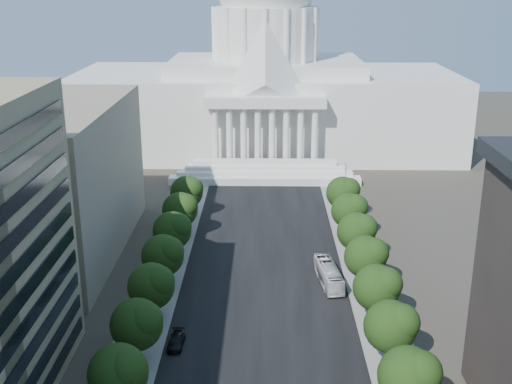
{
  "coord_description": "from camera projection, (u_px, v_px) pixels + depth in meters",
  "views": [
    {
      "loc": [
        0.27,
        -20.32,
        52.68
      ],
      "look_at": [
        -1.41,
        85.99,
        17.51
      ],
      "focal_mm": 45.0,
      "sensor_mm": 36.0,
      "label": 1
    }
  ],
  "objects": [
    {
      "name": "road_asphalt",
      "position": [
        264.0,
        273.0,
        121.28
      ],
      "size": [
        30.0,
        260.0,
        0.01
      ],
      "primitive_type": "cube",
      "color": "black",
      "rests_on": "ground"
    },
    {
      "name": "sidewalk_left",
      "position": [
        164.0,
        272.0,
        121.56
      ],
      "size": [
        8.0,
        260.0,
        0.02
      ],
      "primitive_type": "cube",
      "color": "gray",
      "rests_on": "ground"
    },
    {
      "name": "sidewalk_right",
      "position": [
        364.0,
        274.0,
        120.99
      ],
      "size": [
        8.0,
        260.0,
        0.02
      ],
      "primitive_type": "cube",
      "color": "gray",
      "rests_on": "ground"
    },
    {
      "name": "capitol",
      "position": [
        265.0,
        88.0,
        205.07
      ],
      "size": [
        120.0,
        56.0,
        73.0
      ],
      "color": "white",
      "rests_on": "ground"
    },
    {
      "name": "office_block_left_far",
      "position": [
        22.0,
        181.0,
        126.78
      ],
      "size": [
        38.0,
        52.0,
        30.0
      ],
      "primitive_type": "cube",
      "color": "gray",
      "rests_on": "ground"
    },
    {
      "name": "tree_l_d",
      "position": [
        120.0,
        372.0,
        79.46
      ],
      "size": [
        7.79,
        7.6,
        9.97
      ],
      "color": "#33261C",
      "rests_on": "ground"
    },
    {
      "name": "tree_l_e",
      "position": [
        139.0,
        323.0,
        90.85
      ],
      "size": [
        7.79,
        7.6,
        9.97
      ],
      "color": "#33261C",
      "rests_on": "ground"
    },
    {
      "name": "tree_l_f",
      "position": [
        153.0,
        285.0,
        102.25
      ],
      "size": [
        7.79,
        7.6,
        9.97
      ],
      "color": "#33261C",
      "rests_on": "ground"
    },
    {
      "name": "tree_l_g",
      "position": [
        164.0,
        255.0,
        113.64
      ],
      "size": [
        7.79,
        7.6,
        9.97
      ],
      "color": "#33261C",
      "rests_on": "ground"
    },
    {
      "name": "tree_l_h",
      "position": [
        174.0,
        230.0,
        125.03
      ],
      "size": [
        7.79,
        7.6,
        9.97
      ],
      "color": "#33261C",
      "rests_on": "ground"
    },
    {
      "name": "tree_l_i",
      "position": [
        181.0,
        209.0,
        136.42
      ],
      "size": [
        7.79,
        7.6,
        9.97
      ],
      "color": "#33261C",
      "rests_on": "ground"
    },
    {
      "name": "tree_l_j",
      "position": [
        188.0,
        191.0,
        147.81
      ],
      "size": [
        7.79,
        7.6,
        9.97
      ],
      "color": "#33261C",
      "rests_on": "ground"
    },
    {
      "name": "tree_r_d",
      "position": [
        411.0,
        375.0,
        78.92
      ],
      "size": [
        7.79,
        7.6,
        9.97
      ],
      "color": "#33261C",
      "rests_on": "ground"
    },
    {
      "name": "tree_r_e",
      "position": [
        393.0,
        325.0,
        90.31
      ],
      "size": [
        7.79,
        7.6,
        9.97
      ],
      "color": "#33261C",
      "rests_on": "ground"
    },
    {
      "name": "tree_r_f",
      "position": [
        379.0,
        287.0,
        101.71
      ],
      "size": [
        7.79,
        7.6,
        9.97
      ],
      "color": "#33261C",
      "rests_on": "ground"
    },
    {
      "name": "tree_r_g",
      "position": [
        368.0,
        256.0,
        113.1
      ],
      "size": [
        7.79,
        7.6,
        9.97
      ],
      "color": "#33261C",
      "rests_on": "ground"
    },
    {
      "name": "tree_r_h",
      "position": [
        358.0,
        231.0,
        124.49
      ],
      "size": [
        7.79,
        7.6,
        9.97
      ],
      "color": "#33261C",
      "rests_on": "ground"
    },
    {
      "name": "tree_r_i",
      "position": [
        351.0,
        210.0,
        135.88
      ],
      "size": [
        7.79,
        7.6,
        9.97
      ],
      "color": "#33261C",
      "rests_on": "ground"
    },
    {
      "name": "tree_r_j",
      "position": [
        344.0,
        192.0,
        147.27
      ],
      "size": [
        7.79,
        7.6,
        9.97
      ],
      "color": "#33261C",
      "rests_on": "ground"
    },
    {
      "name": "streetlight_c",
      "position": [
        404.0,
        329.0,
        90.67
      ],
      "size": [
        2.61,
        0.44,
        9.0
      ],
      "color": "gray",
      "rests_on": "ground"
    },
    {
      "name": "streetlight_d",
      "position": [
        375.0,
        256.0,
        114.4
      ],
      "size": [
        2.61,
        0.44,
        9.0
      ],
      "color": "gray",
      "rests_on": "ground"
    },
    {
      "name": "streetlight_e",
      "position": [
        356.0,
        209.0,
        138.14
      ],
      "size": [
        2.61,
        0.44,
        9.0
      ],
      "color": "gray",
      "rests_on": "ground"
    },
    {
      "name": "streetlight_f",
      "position": [
        343.0,
        175.0,
        161.87
      ],
      "size": [
        2.61,
        0.44,
        9.0
      ],
      "color": "gray",
      "rests_on": "ground"
    },
    {
      "name": "car_dark_b",
      "position": [
        176.0,
        341.0,
        96.88
      ],
      "size": [
        2.42,
        5.61,
        1.61
      ],
      "primitive_type": "imported",
      "rotation": [
        0.0,
        0.0,
        -0.03
      ],
      "color": "black",
      "rests_on": "ground"
    },
    {
      "name": "city_bus",
      "position": [
        329.0,
        274.0,
        116.66
      ],
      "size": [
        4.7,
        13.17,
        3.59
      ],
      "primitive_type": "imported",
      "rotation": [
        0.0,
        0.0,
        0.13
      ],
      "color": "silver",
      "rests_on": "ground"
    }
  ]
}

